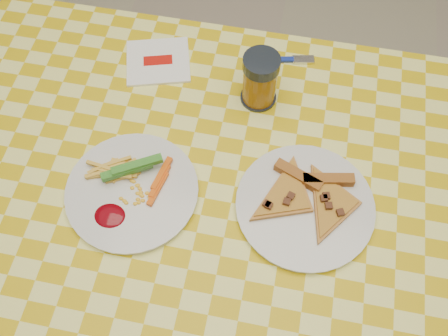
{
  "coord_description": "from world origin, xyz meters",
  "views": [
    {
      "loc": [
        0.06,
        -0.39,
        1.61
      ],
      "look_at": [
        -0.03,
        0.06,
        0.78
      ],
      "focal_mm": 40.0,
      "sensor_mm": 36.0,
      "label": 1
    }
  ],
  "objects_px": {
    "drink_glass": "(260,80)",
    "plate_right": "(305,206)",
    "plate_left": "(132,192)",
    "table": "(231,218)"
  },
  "relations": [
    {
      "from": "plate_right",
      "to": "drink_glass",
      "type": "distance_m",
      "value": 0.27
    },
    {
      "from": "plate_left",
      "to": "plate_right",
      "type": "height_order",
      "value": "same"
    },
    {
      "from": "table",
      "to": "plate_right",
      "type": "distance_m",
      "value": 0.16
    },
    {
      "from": "plate_left",
      "to": "drink_glass",
      "type": "distance_m",
      "value": 0.34
    },
    {
      "from": "plate_left",
      "to": "plate_right",
      "type": "distance_m",
      "value": 0.32
    },
    {
      "from": "plate_left",
      "to": "drink_glass",
      "type": "height_order",
      "value": "drink_glass"
    },
    {
      "from": "table",
      "to": "drink_glass",
      "type": "bearing_deg",
      "value": 87.56
    },
    {
      "from": "plate_left",
      "to": "plate_right",
      "type": "bearing_deg",
      "value": 5.79
    },
    {
      "from": "drink_glass",
      "to": "plate_right",
      "type": "bearing_deg",
      "value": -61.79
    },
    {
      "from": "plate_right",
      "to": "drink_glass",
      "type": "bearing_deg",
      "value": 118.21
    }
  ]
}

